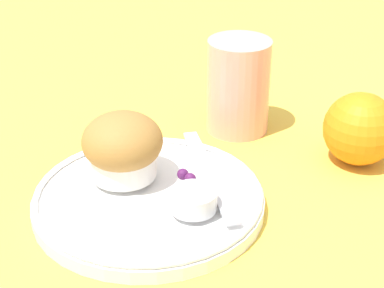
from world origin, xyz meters
TOP-DOWN VIEW (x-y plane):
  - ground_plane at (0.00, 0.00)m, footprint 3.00×3.00m
  - plate at (0.01, 0.00)m, footprint 0.23×0.23m
  - muffin at (-0.03, -0.00)m, footprint 0.08×0.08m
  - cream_ramekin at (0.06, 0.01)m, footprint 0.05×0.05m
  - berry_pair at (0.02, 0.04)m, footprint 0.02×0.01m
  - butter_knife at (0.03, 0.07)m, footprint 0.17×0.10m
  - orange_fruit at (0.09, 0.24)m, footprint 0.08×0.08m
  - juice_glass at (-0.06, 0.19)m, footprint 0.08×0.08m

SIDE VIEW (x-z plane):
  - ground_plane at x=0.00m, z-range 0.00..0.00m
  - plate at x=0.01m, z-range 0.00..0.02m
  - butter_knife at x=0.03m, z-range 0.02..0.02m
  - berry_pair at x=0.02m, z-range 0.02..0.03m
  - cream_ramekin at x=0.06m, z-range 0.02..0.04m
  - orange_fruit at x=0.09m, z-range 0.00..0.08m
  - muffin at x=-0.03m, z-range 0.02..0.09m
  - juice_glass at x=-0.06m, z-range 0.00..0.11m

